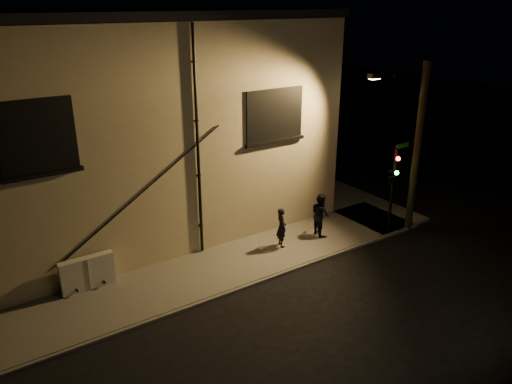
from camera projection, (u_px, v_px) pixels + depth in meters
ground at (286, 272)px, 17.86m from camera, size 90.00×90.00×0.00m
sidewalk at (247, 221)px, 21.87m from camera, size 21.00×16.00×0.12m
building at (107, 116)px, 21.64m from camera, size 16.20×12.23×8.80m
utility_cabinet at (87, 273)px, 16.45m from camera, size 1.76×0.30×1.16m
pedestrian_a at (281, 227)px, 19.26m from camera, size 0.52×0.66×1.58m
pedestrian_b at (320, 214)px, 20.20m from camera, size 0.80×0.96×1.77m
traffic_signal at (393, 175)px, 19.93m from camera, size 1.15×2.12×3.65m
streetlamp_pole at (415, 144)px, 19.93m from camera, size 2.02×1.39×7.00m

